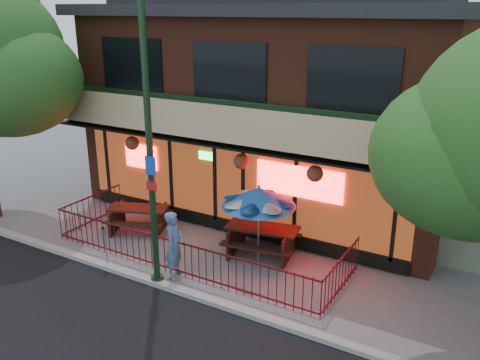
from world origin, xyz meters
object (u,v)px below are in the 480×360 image
object	(u,v)px
parking_meter_near	(105,239)
pedestrian	(174,245)
picnic_table_right	(262,236)
picnic_table_left	(139,215)
patio_umbrella	(259,197)
street_light	(151,165)

from	to	relation	value
parking_meter_near	pedestrian	bearing A→B (deg)	14.52
picnic_table_right	parking_meter_near	world-z (taller)	parking_meter_near
picnic_table_left	patio_umbrella	distance (m)	4.50
picnic_table_left	parking_meter_near	xyz separation A→B (m)	(0.82, -2.26, 0.31)
street_light	picnic_table_left	distance (m)	4.32
picnic_table_right	pedestrian	distance (m)	2.65
patio_umbrella	parking_meter_near	distance (m)	4.27
street_light	parking_meter_near	xyz separation A→B (m)	(-1.74, 0.00, -2.32)
picnic_table_left	patio_umbrella	size ratio (longest dim) A/B	0.98
picnic_table_left	pedestrian	distance (m)	3.30
street_light	picnic_table_left	xyz separation A→B (m)	(-2.56, 2.26, -2.64)
parking_meter_near	picnic_table_left	bearing A→B (deg)	110.03
patio_umbrella	parking_meter_near	bearing A→B (deg)	-146.72
street_light	pedestrian	xyz separation A→B (m)	(0.20, 0.50, -2.24)
picnic_table_left	picnic_table_right	xyz separation A→B (m)	(4.14, 0.47, 0.05)
street_light	picnic_table_right	distance (m)	4.08
pedestrian	patio_umbrella	bearing A→B (deg)	-54.53
picnic_table_left	picnic_table_right	world-z (taller)	picnic_table_right
patio_umbrella	street_light	bearing A→B (deg)	-127.03
picnic_table_left	patio_umbrella	world-z (taller)	patio_umbrella
picnic_table_right	pedestrian	size ratio (longest dim) A/B	1.25
picnic_table_right	pedestrian	bearing A→B (deg)	-121.74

